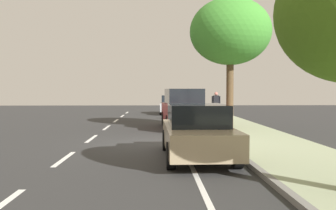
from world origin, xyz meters
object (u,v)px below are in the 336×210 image
object	(u,v)px
cyclist_with_backpack	(190,103)
street_tree_mid_block	(230,32)
bicycle_at_curb	(186,114)
parked_sedan_tan_second	(197,132)
pedestrian_on_phone	(216,102)
parked_suv_red_mid	(183,108)
parked_sedan_silver_far	(171,105)

from	to	relation	value
cyclist_with_backpack	street_tree_mid_block	distance (m)	7.00
bicycle_at_curb	parked_sedan_tan_second	bearing A→B (deg)	-93.29
bicycle_at_curb	pedestrian_on_phone	size ratio (longest dim) A/B	1.06
parked_sedan_tan_second	parked_suv_red_mid	world-z (taller)	parked_suv_red_mid
bicycle_at_curb	pedestrian_on_phone	bearing A→B (deg)	40.08
parked_suv_red_mid	parked_sedan_silver_far	size ratio (longest dim) A/B	1.07
bicycle_at_curb	cyclist_with_backpack	bearing A→B (deg)	-63.36
parked_sedan_tan_second	cyclist_with_backpack	size ratio (longest dim) A/B	2.49
cyclist_with_backpack	pedestrian_on_phone	xyz separation A→B (m)	(2.05, 2.36, -0.02)
parked_suv_red_mid	cyclist_with_backpack	size ratio (longest dim) A/B	2.69
parked_suv_red_mid	bicycle_at_curb	bearing A→B (deg)	83.80
parked_sedan_tan_second	parked_suv_red_mid	distance (m)	8.08
parked_suv_red_mid	parked_sedan_silver_far	world-z (taller)	parked_suv_red_mid
parked_sedan_silver_far	street_tree_mid_block	xyz separation A→B (m)	(2.25, -12.33, 3.89)
parked_sedan_silver_far	street_tree_mid_block	size ratio (longest dim) A/B	0.73
parked_sedan_silver_far	bicycle_at_curb	size ratio (longest dim) A/B	2.51
parked_sedan_silver_far	street_tree_mid_block	distance (m)	13.12
parked_sedan_tan_second	pedestrian_on_phone	distance (m)	15.34
parked_suv_red_mid	street_tree_mid_block	bearing A→B (deg)	-31.63
parked_sedan_silver_far	bicycle_at_curb	bearing A→B (deg)	-83.39
parked_suv_red_mid	street_tree_mid_block	size ratio (longest dim) A/B	0.78
parked_sedan_silver_far	bicycle_at_curb	distance (m)	6.04
bicycle_at_curb	pedestrian_on_phone	xyz separation A→B (m)	(2.28, 1.92, 0.68)
parked_sedan_silver_far	pedestrian_on_phone	size ratio (longest dim) A/B	2.66
street_tree_mid_block	parked_suv_red_mid	bearing A→B (deg)	148.37
parked_suv_red_mid	pedestrian_on_phone	xyz separation A→B (m)	(2.82, 6.95, 0.05)
parked_suv_red_mid	pedestrian_on_phone	size ratio (longest dim) A/B	2.85
bicycle_at_curb	pedestrian_on_phone	world-z (taller)	pedestrian_on_phone
parked_suv_red_mid	pedestrian_on_phone	world-z (taller)	parked_suv_red_mid
street_tree_mid_block	pedestrian_on_phone	size ratio (longest dim) A/B	3.64
parked_sedan_tan_second	parked_suv_red_mid	xyz separation A→B (m)	(0.21, 8.08, 0.27)
parked_sedan_tan_second	bicycle_at_curb	bearing A→B (deg)	86.71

